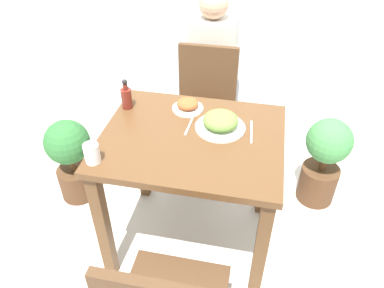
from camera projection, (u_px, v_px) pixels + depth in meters
name	position (u px, v px, depth m)	size (l,w,h in m)	color
ground_plane	(192.00, 238.00, 2.29)	(16.00, 16.00, 0.00)	beige
dining_table	(192.00, 158.00, 1.90)	(0.88, 0.73, 0.78)	brown
chair_far	(204.00, 106.00, 2.55)	(0.42, 0.42, 0.88)	#4C331E
food_plate	(220.00, 122.00, 1.84)	(0.25, 0.25, 0.09)	white
side_plate	(188.00, 105.00, 1.98)	(0.17, 0.17, 0.06)	white
drink_cup	(92.00, 153.00, 1.63)	(0.07, 0.07, 0.09)	white
sauce_bottle	(126.00, 97.00, 1.97)	(0.06, 0.06, 0.17)	maroon
fork_utensil	(190.00, 124.00, 1.88)	(0.02, 0.18, 0.00)	silver
spoon_utensil	(251.00, 132.00, 1.83)	(0.02, 0.18, 0.00)	silver
potted_plant_left	(71.00, 157.00, 2.38)	(0.28, 0.28, 0.59)	#51331E
potted_plant_right	(324.00, 159.00, 2.36)	(0.28, 0.28, 0.62)	#51331E
person_figure	(211.00, 71.00, 2.78)	(0.34, 0.22, 1.17)	#2D3347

